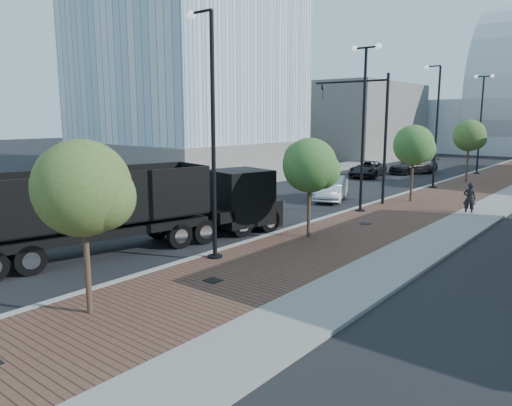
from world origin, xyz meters
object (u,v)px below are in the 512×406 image
Objects in this scene: white_sedan at (331,188)px; dark_car_mid at (368,169)px; pedestrian at (469,199)px; dump_truck at (177,210)px.

dark_car_mid is (-3.78, 13.08, -0.07)m from white_sedan.
pedestrian is at bearing -18.03° from white_sedan.
white_sedan is at bearing 104.99° from dump_truck.
white_sedan is (-0.29, 13.74, -0.64)m from dump_truck.
dump_truck reaches higher than pedestrian.
white_sedan is 8.55m from pedestrian.
pedestrian is at bearing 73.91° from dump_truck.
white_sedan is at bearing -10.25° from pedestrian.
pedestrian reaches higher than dark_car_mid.
pedestrian is (8.24, 14.34, -0.52)m from dump_truck.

